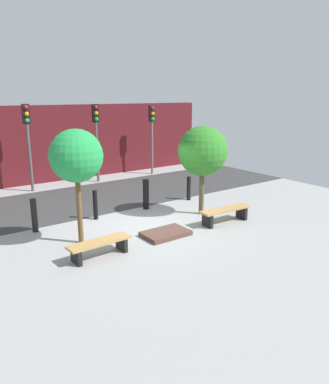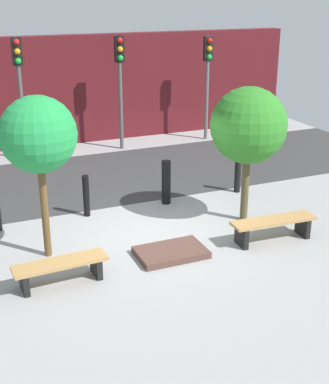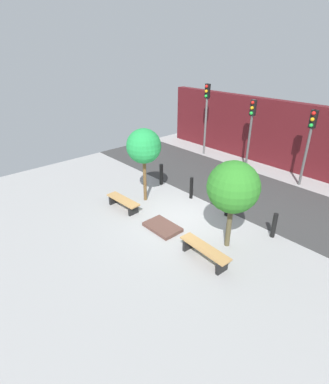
{
  "view_description": "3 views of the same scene",
  "coord_description": "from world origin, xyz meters",
  "px_view_note": "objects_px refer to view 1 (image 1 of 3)",
  "views": [
    {
      "loc": [
        -5.95,
        -9.16,
        3.96
      ],
      "look_at": [
        0.27,
        -0.57,
        1.17
      ],
      "focal_mm": 35.0,
      "sensor_mm": 36.0,
      "label": 1
    },
    {
      "loc": [
        -3.72,
        -9.44,
        4.83
      ],
      "look_at": [
        0.05,
        -0.57,
        1.16
      ],
      "focal_mm": 50.0,
      "sensor_mm": 36.0,
      "label": 2
    },
    {
      "loc": [
        6.89,
        -7.07,
        6.04
      ],
      "look_at": [
        -0.35,
        -0.59,
        1.22
      ],
      "focal_mm": 28.0,
      "sensor_mm": 36.0,
      "label": 3
    }
  ],
  "objects_px": {
    "tree_behind_left_bench": "(76,157)",
    "bollard_right": "(189,188)",
    "planter_bed": "(166,233)",
    "tree_behind_right_bench": "(203,151)",
    "bench_right": "(225,212)",
    "bollard_far_left": "(34,215)",
    "traffic_light_east": "(152,127)",
    "bench_left": "(100,245)",
    "traffic_light_mid_east": "(96,129)",
    "traffic_light_mid_west": "(28,132)",
    "bollard_left": "(95,205)",
    "bollard_center": "(146,194)"
  },
  "relations": [
    {
      "from": "bollard_far_left",
      "to": "traffic_light_east",
      "type": "relative_size",
      "value": 0.3
    },
    {
      "from": "bollard_center",
      "to": "bench_right",
      "type": "bearing_deg",
      "value": -66.16
    },
    {
      "from": "bollard_left",
      "to": "bollard_right",
      "type": "distance_m",
      "value": 3.91
    },
    {
      "from": "bollard_far_left",
      "to": "bollard_center",
      "type": "distance_m",
      "value": 3.91
    },
    {
      "from": "planter_bed",
      "to": "traffic_light_mid_east",
      "type": "distance_m",
      "value": 7.9
    },
    {
      "from": "traffic_light_east",
      "to": "bollard_far_left",
      "type": "bearing_deg",
      "value": -146.93
    },
    {
      "from": "bollard_right",
      "to": "traffic_light_mid_west",
      "type": "height_order",
      "value": "traffic_light_mid_west"
    },
    {
      "from": "bollard_right",
      "to": "traffic_light_mid_east",
      "type": "distance_m",
      "value": 5.44
    },
    {
      "from": "planter_bed",
      "to": "tree_behind_right_bench",
      "type": "distance_m",
      "value": 3.15
    },
    {
      "from": "bench_left",
      "to": "tree_behind_right_bench",
      "type": "bearing_deg",
      "value": 11.95
    },
    {
      "from": "tree_behind_right_bench",
      "to": "planter_bed",
      "type": "bearing_deg",
      "value": -156.52
    },
    {
      "from": "bench_left",
      "to": "bollard_left",
      "type": "height_order",
      "value": "bollard_left"
    },
    {
      "from": "planter_bed",
      "to": "tree_behind_left_bench",
      "type": "distance_m",
      "value": 3.32
    },
    {
      "from": "bench_left",
      "to": "planter_bed",
      "type": "bearing_deg",
      "value": 2.45
    },
    {
      "from": "bollard_center",
      "to": "bollard_far_left",
      "type": "bearing_deg",
      "value": 180.0
    },
    {
      "from": "bollard_far_left",
      "to": "traffic_light_mid_west",
      "type": "bearing_deg",
      "value": 73.74
    },
    {
      "from": "bench_left",
      "to": "tree_behind_left_bench",
      "type": "bearing_deg",
      "value": 87.21
    },
    {
      "from": "tree_behind_left_bench",
      "to": "bollard_left",
      "type": "distance_m",
      "value": 2.75
    },
    {
      "from": "tree_behind_right_bench",
      "to": "bench_right",
      "type": "bearing_deg",
      "value": -90.0
    },
    {
      "from": "traffic_light_mid_west",
      "to": "bollard_far_left",
      "type": "bearing_deg",
      "value": -106.26
    },
    {
      "from": "traffic_light_mid_west",
      "to": "bollard_right",
      "type": "bearing_deg",
      "value": -47.58
    },
    {
      "from": "bollard_far_left",
      "to": "traffic_light_east",
      "type": "height_order",
      "value": "traffic_light_east"
    },
    {
      "from": "bench_right",
      "to": "traffic_light_east",
      "type": "bearing_deg",
      "value": 75.51
    },
    {
      "from": "tree_behind_right_bench",
      "to": "bollard_right",
      "type": "distance_m",
      "value": 2.42
    },
    {
      "from": "tree_behind_right_bench",
      "to": "traffic_light_mid_west",
      "type": "xyz_separation_m",
      "value": [
        -3.69,
        6.44,
        0.34
      ]
    },
    {
      "from": "planter_bed",
      "to": "traffic_light_mid_west",
      "type": "height_order",
      "value": "traffic_light_mid_west"
    },
    {
      "from": "bench_right",
      "to": "bollard_left",
      "type": "height_order",
      "value": "bollard_left"
    },
    {
      "from": "traffic_light_mid_east",
      "to": "bollard_left",
      "type": "bearing_deg",
      "value": -117.11
    },
    {
      "from": "bench_right",
      "to": "bollard_far_left",
      "type": "xyz_separation_m",
      "value": [
        -5.11,
        2.72,
        0.16
      ]
    },
    {
      "from": "tree_behind_left_bench",
      "to": "traffic_light_east",
      "type": "height_order",
      "value": "traffic_light_east"
    },
    {
      "from": "bench_right",
      "to": "tree_behind_left_bench",
      "type": "xyz_separation_m",
      "value": [
        -4.36,
        1.15,
        2.04
      ]
    },
    {
      "from": "bench_right",
      "to": "traffic_light_mid_west",
      "type": "xyz_separation_m",
      "value": [
        -3.69,
        7.59,
        2.13
      ]
    },
    {
      "from": "traffic_light_east",
      "to": "tree_behind_left_bench",
      "type": "bearing_deg",
      "value": -136.22
    },
    {
      "from": "bench_right",
      "to": "tree_behind_left_bench",
      "type": "distance_m",
      "value": 4.95
    },
    {
      "from": "bench_left",
      "to": "bollard_right",
      "type": "xyz_separation_m",
      "value": [
        5.11,
        2.72,
        0.15
      ]
    },
    {
      "from": "tree_behind_left_bench",
      "to": "bollard_far_left",
      "type": "height_order",
      "value": "tree_behind_left_bench"
    },
    {
      "from": "tree_behind_left_bench",
      "to": "bollard_right",
      "type": "bearing_deg",
      "value": 17.12
    },
    {
      "from": "traffic_light_east",
      "to": "bench_right",
      "type": "bearing_deg",
      "value": -107.27
    },
    {
      "from": "bench_right",
      "to": "traffic_light_east",
      "type": "height_order",
      "value": "traffic_light_east"
    },
    {
      "from": "bench_right",
      "to": "bench_left",
      "type": "bearing_deg",
      "value": -177.21
    },
    {
      "from": "bollard_far_left",
      "to": "bollard_center",
      "type": "xyz_separation_m",
      "value": [
        3.91,
        0.0,
        0.03
      ]
    },
    {
      "from": "bench_right",
      "to": "planter_bed",
      "type": "distance_m",
      "value": 2.21
    },
    {
      "from": "traffic_light_mid_west",
      "to": "tree_behind_left_bench",
      "type": "bearing_deg",
      "value": -95.92
    },
    {
      "from": "bollard_far_left",
      "to": "bench_left",
      "type": "bearing_deg",
      "value": -74.55
    },
    {
      "from": "bench_left",
      "to": "traffic_light_mid_east",
      "type": "bearing_deg",
      "value": 61.25
    },
    {
      "from": "bench_left",
      "to": "tree_behind_left_bench",
      "type": "height_order",
      "value": "tree_behind_left_bench"
    },
    {
      "from": "planter_bed",
      "to": "bollard_left",
      "type": "bearing_deg",
      "value": 111.19
    },
    {
      "from": "bench_left",
      "to": "bollard_right",
      "type": "distance_m",
      "value": 5.79
    },
    {
      "from": "bollard_right",
      "to": "bench_left",
      "type": "bearing_deg",
      "value": -151.97
    },
    {
      "from": "bench_left",
      "to": "traffic_light_east",
      "type": "distance_m",
      "value": 10.34
    }
  ]
}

